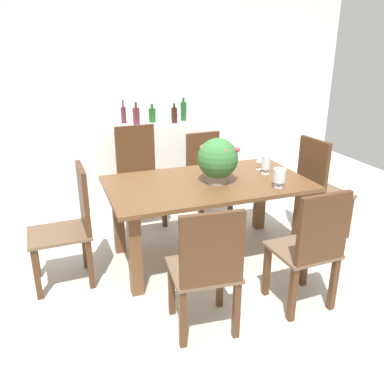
# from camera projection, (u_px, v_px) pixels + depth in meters

# --- Properties ---
(ground_plane) EXTENTS (7.04, 7.04, 0.00)m
(ground_plane) POSITION_uv_depth(u_px,v_px,m) (208.00, 257.00, 3.72)
(ground_plane) COLOR beige
(back_wall) EXTENTS (6.40, 0.10, 2.60)m
(back_wall) POSITION_uv_depth(u_px,v_px,m) (138.00, 85.00, 5.53)
(back_wall) COLOR white
(back_wall) RESTS_ON ground
(dining_table) EXTENTS (1.74, 0.97, 0.73)m
(dining_table) POSITION_uv_depth(u_px,v_px,m) (207.00, 195.00, 3.54)
(dining_table) COLOR brown
(dining_table) RESTS_ON ground
(chair_near_left) EXTENTS (0.48, 0.46, 0.95)m
(chair_near_left) POSITION_uv_depth(u_px,v_px,m) (207.00, 267.00, 2.58)
(chair_near_left) COLOR #4C2D19
(chair_near_left) RESTS_ON ground
(chair_head_end) EXTENTS (0.49, 0.42, 0.98)m
(chair_head_end) POSITION_uv_depth(u_px,v_px,m) (71.00, 222.00, 3.19)
(chair_head_end) COLOR #4C2D19
(chair_head_end) RESTS_ON ground
(chair_foot_end) EXTENTS (0.48, 0.46, 1.03)m
(chair_foot_end) POSITION_uv_depth(u_px,v_px,m) (318.00, 185.00, 3.92)
(chair_foot_end) COLOR #4C2D19
(chair_foot_end) RESTS_ON ground
(chair_near_right) EXTENTS (0.44, 0.43, 0.96)m
(chair_near_right) POSITION_uv_depth(u_px,v_px,m) (311.00, 246.00, 2.83)
(chair_near_right) COLOR #4C2D19
(chair_near_right) RESTS_ON ground
(chair_far_left) EXTENTS (0.48, 0.43, 1.05)m
(chair_far_left) POSITION_uv_depth(u_px,v_px,m) (138.00, 171.00, 4.29)
(chair_far_left) COLOR #4C2D19
(chair_far_left) RESTS_ON ground
(chair_far_right) EXTENTS (0.47, 0.44, 0.91)m
(chair_far_right) POSITION_uv_depth(u_px,v_px,m) (206.00, 169.00, 4.56)
(chair_far_right) COLOR #4C2D19
(chair_far_right) RESTS_ON ground
(flower_centerpiece) EXTENTS (0.35, 0.35, 0.39)m
(flower_centerpiece) POSITION_uv_depth(u_px,v_px,m) (218.00, 160.00, 3.40)
(flower_centerpiece) COLOR gray
(flower_centerpiece) RESTS_ON dining_table
(crystal_vase_left) EXTENTS (0.11, 0.11, 0.16)m
(crystal_vase_left) POSITION_uv_depth(u_px,v_px,m) (279.00, 176.00, 3.33)
(crystal_vase_left) COLOR silver
(crystal_vase_left) RESTS_ON dining_table
(crystal_vase_center_near) EXTENTS (0.08, 0.08, 0.17)m
(crystal_vase_center_near) POSITION_uv_depth(u_px,v_px,m) (266.00, 163.00, 3.66)
(crystal_vase_center_near) COLOR silver
(crystal_vase_center_near) RESTS_ON dining_table
(wine_glass) EXTENTS (0.07, 0.07, 0.14)m
(wine_glass) POSITION_uv_depth(u_px,v_px,m) (260.00, 159.00, 3.77)
(wine_glass) COLOR silver
(wine_glass) RESTS_ON dining_table
(kitchen_counter) EXTENTS (1.82, 0.57, 0.93)m
(kitchen_counter) POSITION_uv_depth(u_px,v_px,m) (142.00, 161.00, 5.00)
(kitchen_counter) COLOR white
(kitchen_counter) RESTS_ON ground
(wine_bottle_clear) EXTENTS (0.08, 0.08, 0.22)m
(wine_bottle_clear) POSITION_uv_depth(u_px,v_px,m) (152.00, 115.00, 4.92)
(wine_bottle_clear) COLOR #194C1E
(wine_bottle_clear) RESTS_ON kitchen_counter
(wine_bottle_green) EXTENTS (0.07, 0.07, 0.24)m
(wine_bottle_green) POSITION_uv_depth(u_px,v_px,m) (174.00, 115.00, 4.87)
(wine_bottle_green) COLOR black
(wine_bottle_green) RESTS_ON kitchen_counter
(wine_bottle_dark) EXTENTS (0.06, 0.06, 0.28)m
(wine_bottle_dark) POSITION_uv_depth(u_px,v_px,m) (123.00, 115.00, 4.86)
(wine_bottle_dark) COLOR #511E28
(wine_bottle_dark) RESTS_ON kitchen_counter
(wine_bottle_tall) EXTENTS (0.07, 0.07, 0.28)m
(wine_bottle_tall) POSITION_uv_depth(u_px,v_px,m) (184.00, 111.00, 5.01)
(wine_bottle_tall) COLOR #194C1E
(wine_bottle_tall) RESTS_ON kitchen_counter
(wine_bottle_amber) EXTENTS (0.08, 0.08, 0.26)m
(wine_bottle_amber) POSITION_uv_depth(u_px,v_px,m) (136.00, 116.00, 4.79)
(wine_bottle_amber) COLOR #511E28
(wine_bottle_amber) RESTS_ON kitchen_counter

